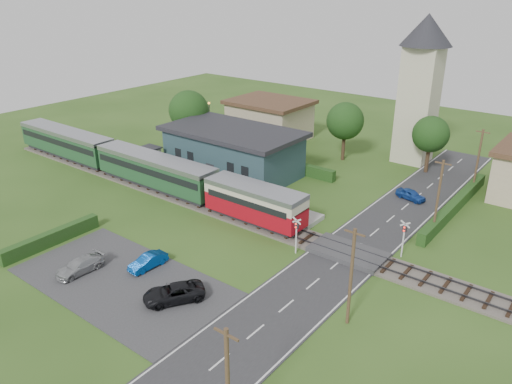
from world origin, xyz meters
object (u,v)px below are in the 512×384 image
Objects in this scene: car_park_silver at (80,266)px; pedestrian_far at (163,167)px; station_building at (233,151)px; car_park_dark at (174,293)px; pedestrian_near at (246,194)px; car_on_road at (411,195)px; house_west at (270,119)px; car_park_blue at (148,261)px; crossing_signal_near at (296,230)px; equipment_hut at (150,158)px; church_tower at (421,79)px; train at (136,164)px; crossing_signal_far at (404,234)px.

car_park_silver is 20.83m from pedestrian_far.
station_building reaches higher than pedestrian_far.
pedestrian_near reaches higher than car_park_dark.
house_west is at bearing 84.10° from car_on_road.
pedestrian_near reaches higher than pedestrian_far.
crossing_signal_near is at bearing 52.12° from car_park_blue.
pedestrian_near is at bearing -78.16° from pedestrian_far.
equipment_hut is 2.62m from pedestrian_far.
church_tower is at bearing 8.53° from house_west.
car_on_road is 0.97× the size of car_park_blue.
car_park_dark is (21.35, -16.51, -1.07)m from equipment_hut.
car_park_blue is (-7.86, -9.09, -1.52)m from crossing_signal_near.
crossing_signal_near is 22.50m from pedestrian_far.
house_west reaches higher than car_park_silver.
car_park_silver is at bearing -136.17° from pedestrian_far.
equipment_hut is 0.81× the size of car_on_road.
car_on_road is at bearing 78.69° from crossing_signal_near.
station_building reaches higher than car_park_dark.
pedestrian_far is (-5.45, -6.11, -1.46)m from station_building.
house_west reaches higher than train.
equipment_hut is 1.37× the size of pedestrian_near.
crossing_signal_far is (31.60, -0.81, 0.39)m from equipment_hut.
equipment_hut is 0.66× the size of car_park_silver.
church_tower is 26.39m from crossing_signal_far.
crossing_signal_far is at bearing -35.77° from house_west.
car_park_blue is 5.14m from car_park_dark.
house_west reaches higher than pedestrian_far.
crossing_signal_far is at bearing 165.14° from pedestrian_near.
church_tower reaches higher than train.
crossing_signal_far reaches higher than car_on_road.
train is 13.18× the size of crossing_signal_far.
car_park_silver is 2.47× the size of pedestrian_far.
car_park_silver is at bearing -136.79° from crossing_signal_far.
train is 13.18× the size of crossing_signal_near.
station_building is at bearing 104.43° from car_park_silver.
train is at bearing -4.97° from pedestrian_near.
crossing_signal_near is 12.12m from car_park_blue.
equipment_hut is 0.78× the size of crossing_signal_far.
house_west reaches higher than crossing_signal_far.
car_park_silver reaches higher than car_on_road.
church_tower is 9.47× the size of pedestrian_near.
car_park_dark is at bearing -33.79° from train.
pedestrian_near is (-12.44, -11.67, 0.79)m from car_on_road.
car_park_silver is at bearing -54.95° from equipment_hut.
train is 23.06m from house_west.
station_building reaches higher than train.
car_park_dark is at bearing 15.44° from car_park_silver.
crossing_signal_near is at bearing -87.18° from church_tower.
station_building is at bearing -27.69° from pedestrian_far.
station_building is 0.37× the size of train.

